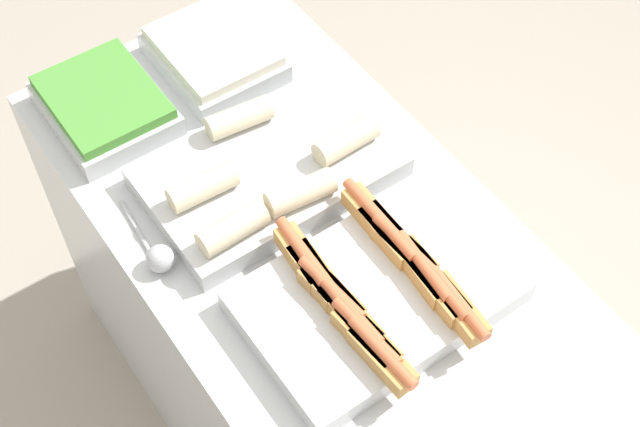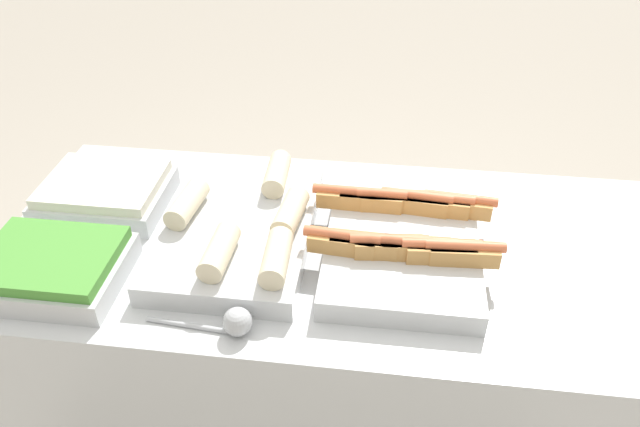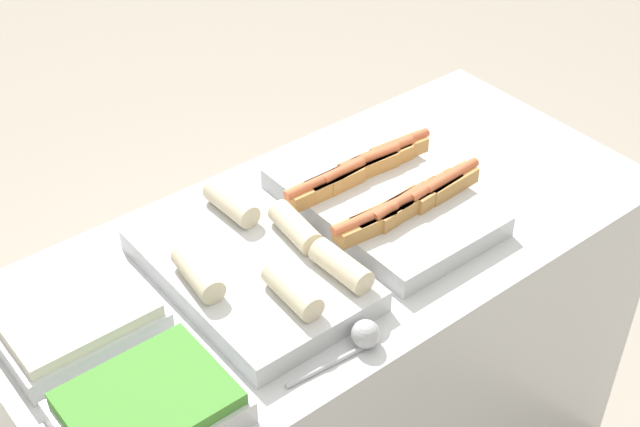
% 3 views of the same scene
% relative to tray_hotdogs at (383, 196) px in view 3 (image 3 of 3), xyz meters
% --- Properties ---
extents(counter, '(1.49, 0.69, 0.91)m').
position_rel_tray_hotdogs_xyz_m(counter, '(-0.14, -0.00, -0.49)').
color(counter, silver).
rests_on(counter, ground_plane).
extents(tray_hotdogs, '(0.41, 0.48, 0.10)m').
position_rel_tray_hotdogs_xyz_m(tray_hotdogs, '(0.00, 0.00, 0.00)').
color(tray_hotdogs, silver).
rests_on(tray_hotdogs, counter).
extents(tray_wraps, '(0.32, 0.50, 0.10)m').
position_rel_tray_hotdogs_xyz_m(tray_wraps, '(-0.35, -0.01, -0.01)').
color(tray_wraps, silver).
rests_on(tray_wraps, counter).
extents(tray_side_front, '(0.29, 0.23, 0.07)m').
position_rel_tray_hotdogs_xyz_m(tray_side_front, '(-0.70, -0.19, -0.00)').
color(tray_side_front, silver).
rests_on(tray_side_front, counter).
extents(tray_side_back, '(0.29, 0.23, 0.07)m').
position_rel_tray_hotdogs_xyz_m(tray_side_back, '(-0.70, 0.08, -0.00)').
color(tray_side_back, silver).
rests_on(tray_side_back, counter).
extents(serving_spoon_near, '(0.21, 0.06, 0.06)m').
position_rel_tray_hotdogs_xyz_m(serving_spoon_near, '(-0.31, -0.28, -0.01)').
color(serving_spoon_near, '#B2B5BA').
rests_on(serving_spoon_near, counter).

